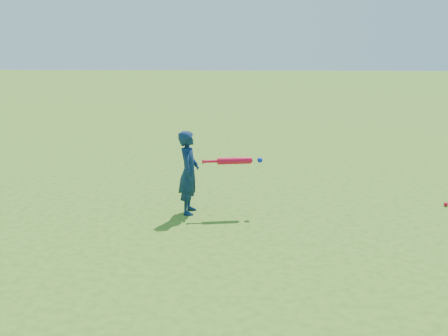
# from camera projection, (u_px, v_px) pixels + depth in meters

# --- Properties ---
(ground) EXTENTS (80.00, 80.00, 0.00)m
(ground) POSITION_uv_depth(u_px,v_px,m) (190.00, 224.00, 6.72)
(ground) COLOR #396618
(ground) RESTS_ON ground
(child) EXTENTS (0.30, 0.44, 1.19)m
(child) POSITION_uv_depth(u_px,v_px,m) (189.00, 173.00, 7.03)
(child) COLOR #0E2244
(child) RESTS_ON ground
(ground_ball_red) EXTENTS (0.06, 0.06, 0.06)m
(ground_ball_red) POSITION_uv_depth(u_px,v_px,m) (446.00, 204.00, 7.44)
(ground_ball_red) COLOR red
(ground_ball_red) RESTS_ON ground
(bat_swing) EXTENTS (0.85, 0.20, 0.10)m
(bat_swing) POSITION_uv_depth(u_px,v_px,m) (236.00, 161.00, 7.01)
(bat_swing) COLOR red
(bat_swing) RESTS_ON ground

